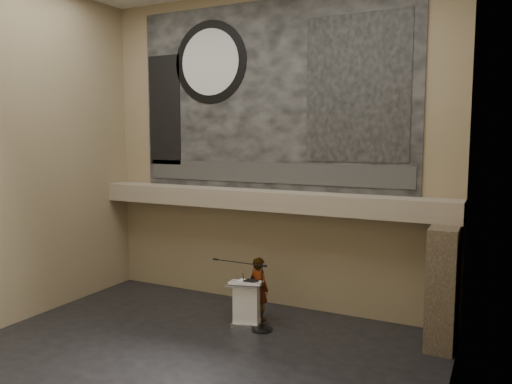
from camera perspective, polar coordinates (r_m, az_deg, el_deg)
The scene contains 20 objects.
floor at distance 11.08m, azimuth -7.79°, elevation -18.41°, with size 10.00×10.00×0.00m, color black.
wall_back at distance 13.55m, azimuth 1.51°, elevation 4.76°, with size 10.00×0.02×8.50m, color #877856.
wall_front at distance 7.15m, azimuth -26.68°, elevation 2.58°, with size 10.00×0.02×8.50m, color #877856.
wall_left at distance 13.55m, azimuth -25.90°, elevation 4.11°, with size 0.02×8.00×8.50m, color #877856.
wall_right at distance 8.32m, azimuth 21.53°, elevation 3.26°, with size 0.02×8.00×8.50m, color #877856.
soffit at distance 13.29m, azimuth 0.77°, elevation -0.90°, with size 10.00×0.80×0.50m, color gray.
sprinkler_left at distance 14.05m, azimuth -5.21°, elevation -1.68°, with size 0.04×0.04×0.06m, color #B2893D.
sprinkler_right at distance 12.59m, azimuth 8.49°, elevation -2.67°, with size 0.04×0.04×0.06m, color #B2893D.
banner at distance 13.56m, azimuth 1.48°, elevation 10.89°, with size 8.00×0.05×5.00m, color black.
banner_text_strip at distance 13.52m, azimuth 1.38°, elevation 2.21°, with size 7.76×0.02×0.55m, color #2D2D2D.
banner_clock_rim at distance 14.49m, azimuth -5.26°, elevation 14.56°, with size 2.30×2.30×0.02m, color black.
banner_clock_face at distance 14.47m, azimuth -5.31°, elevation 14.57°, with size 1.84×1.84×0.02m, color silver.
banner_building_print at distance 12.71m, azimuth 11.46°, elevation 11.52°, with size 2.60×0.02×3.60m, color black.
banner_brick_print at distance 15.26m, azimuth -10.40°, elevation 9.16°, with size 1.10×0.02×3.20m, color black.
stone_pier at distance 11.94m, azimuth 20.61°, elevation -10.01°, with size 0.60×1.40×2.70m, color #403427.
lectern at distance 12.59m, azimuth -1.10°, elevation -12.54°, with size 0.90×0.75×1.14m.
binder at distance 12.37m, azimuth -0.60°, elevation -10.14°, with size 0.30×0.24×0.04m, color black.
papers at distance 12.47m, azimuth -1.55°, elevation -10.08°, with size 0.21×0.30×0.01m, color white.
speaker_person at distance 12.83m, azimuth 0.35°, elevation -10.98°, with size 0.59×0.39×1.62m, color silver.
mic_stand at distance 12.37m, azimuth 0.47°, elevation -14.31°, with size 1.63×0.52×1.65m.
Camera 1 is at (5.72, -8.28, 4.64)m, focal length 35.00 mm.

